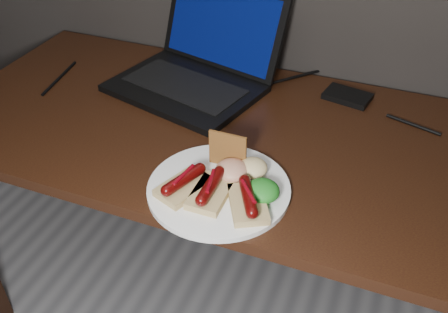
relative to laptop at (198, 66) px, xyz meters
name	(u,v)px	position (x,y,z in m)	size (l,w,h in m)	color
desk	(212,152)	(0.12, -0.18, -0.14)	(1.40, 0.70, 0.75)	black
laptop	(198,66)	(0.00, 0.00, 0.00)	(0.47, 0.45, 0.25)	black
hard_drive	(347,96)	(0.41, 0.07, -0.04)	(0.12, 0.08, 0.02)	black
desk_cables	(229,92)	(0.10, -0.03, -0.05)	(1.06, 0.43, 0.01)	black
plate	(219,189)	(0.23, -0.41, -0.04)	(0.30, 0.30, 0.01)	white
bread_sausage_left	(184,184)	(0.17, -0.45, -0.02)	(0.11, 0.13, 0.04)	tan
bread_sausage_center	(211,190)	(0.23, -0.45, -0.02)	(0.07, 0.12, 0.04)	tan
bread_sausage_right	(248,200)	(0.31, -0.45, -0.02)	(0.12, 0.13, 0.04)	tan
crispbread	(228,150)	(0.22, -0.34, 0.00)	(0.09, 0.01, 0.09)	#945F28
salad_greens	(263,191)	(0.33, -0.41, -0.02)	(0.07, 0.07, 0.04)	#185F13
salsa_mound	(232,170)	(0.25, -0.38, -0.02)	(0.07, 0.07, 0.04)	maroon
coleslaw_mound	(253,168)	(0.28, -0.35, -0.02)	(0.06, 0.06, 0.04)	beige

